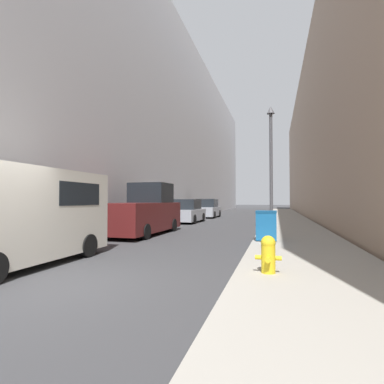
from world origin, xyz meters
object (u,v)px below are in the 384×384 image
pickup_truck (144,213)px  parked_sedan_far (207,209)px  trash_bin (266,225)px  fire_hydrant (268,253)px  lamppost (271,160)px  parked_sedan_near (187,212)px  white_van (22,212)px

pickup_truck → parked_sedan_far: bearing=90.5°
trash_bin → pickup_truck: (-5.66, 1.90, 0.32)m
fire_hydrant → lamppost: (-0.07, 9.79, 3.17)m
pickup_truck → parked_sedan_far: pickup_truck is taller
trash_bin → fire_hydrant: bearing=-87.8°
lamppost → pickup_truck: (-5.77, -2.99, -2.69)m
pickup_truck → lamppost: bearing=27.4°
fire_hydrant → lamppost: size_ratio=0.12×
lamppost → pickup_truck: bearing=-152.6°
fire_hydrant → pickup_truck: size_ratio=0.14×
trash_bin → parked_sedan_near: bearing=121.6°
fire_hydrant → trash_bin: 4.92m
trash_bin → white_van: 7.70m
fire_hydrant → white_van: bearing=-177.3°
pickup_truck → parked_sedan_far: size_ratio=1.32×
parked_sedan_far → fire_hydrant: bearing=-74.0°
fire_hydrant → parked_sedan_near: (-5.97, 14.32, 0.22)m
white_van → pickup_truck: pickup_truck is taller
trash_bin → lamppost: 5.73m
white_van → parked_sedan_far: (-0.11, 21.03, -0.52)m
fire_hydrant → parked_sedan_far: (-5.96, 20.75, 0.24)m
white_van → parked_sedan_far: size_ratio=1.17×
white_van → pickup_truck: 7.09m
lamppost → white_van: size_ratio=1.33×
white_van → parked_sedan_near: white_van is taller
trash_bin → pickup_truck: size_ratio=0.20×
lamppost → pickup_truck: lamppost is taller
trash_bin → white_van: white_van is taller
trash_bin → parked_sedan_near: size_ratio=0.26×
lamppost → parked_sedan_near: (-5.90, 4.53, -2.95)m
lamppost → parked_sedan_far: 12.78m
fire_hydrant → lamppost: bearing=90.4°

